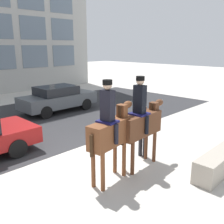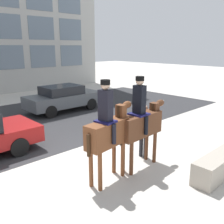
{
  "view_description": "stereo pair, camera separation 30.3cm",
  "coord_description": "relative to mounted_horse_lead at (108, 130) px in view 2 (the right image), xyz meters",
  "views": [
    {
      "loc": [
        -4.87,
        -6.18,
        3.5
      ],
      "look_at": [
        0.25,
        -1.15,
        1.61
      ],
      "focal_mm": 40.0,
      "sensor_mm": 36.0,
      "label": 1
    },
    {
      "loc": [
        -4.65,
        -6.39,
        3.5
      ],
      "look_at": [
        0.25,
        -1.15,
        1.61
      ],
      "focal_mm": 40.0,
      "sensor_mm": 36.0,
      "label": 2
    }
  ],
  "objects": [
    {
      "name": "ground_plane",
      "position": [
        0.59,
        1.9,
        -1.42
      ],
      "size": [
        80.0,
        80.0,
        0.0
      ],
      "primitive_type": "plane",
      "color": "beige"
    },
    {
      "name": "mounted_horse_companion",
      "position": [
        1.25,
        -0.04,
        -0.04
      ],
      "size": [
        2.0,
        0.65,
        2.72
      ],
      "rotation": [
        0.0,
        0.0,
        0.04
      ],
      "color": "#59331E",
      "rests_on": "ground_plane"
    },
    {
      "name": "mounted_horse_lead",
      "position": [
        0.0,
        0.0,
        0.0
      ],
      "size": [
        1.75,
        0.64,
        2.73
      ],
      "rotation": [
        0.0,
        0.0,
        0.14
      ],
      "color": "brown",
      "rests_on": "ground_plane"
    },
    {
      "name": "street_car_far_lane",
      "position": [
        3.23,
        7.27,
        -0.67
      ],
      "size": [
        4.16,
        1.81,
        1.42
      ],
      "color": "#51565B",
      "rests_on": "ground_plane"
    },
    {
      "name": "pedestrian_bystander",
      "position": [
        1.82,
        0.31,
        -0.4
      ],
      "size": [
        0.82,
        0.54,
        1.74
      ],
      "rotation": [
        0.0,
        0.0,
        -2.97
      ],
      "color": "#232328",
      "rests_on": "ground_plane"
    },
    {
      "name": "road_surface",
      "position": [
        0.59,
        6.65,
        -1.42
      ],
      "size": [
        22.24,
        8.5,
        0.01
      ],
      "color": "#2D2D30",
      "rests_on": "ground_plane"
    }
  ]
}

